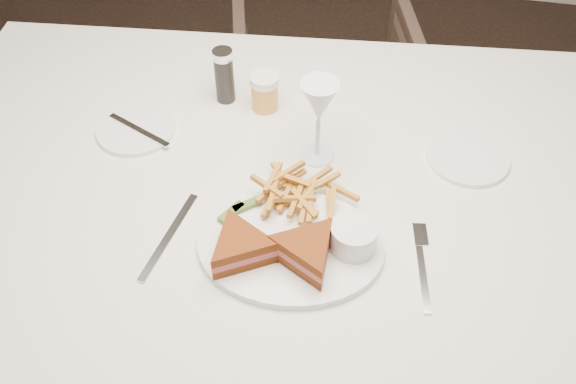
# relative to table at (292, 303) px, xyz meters

# --- Properties ---
(table) EXTENTS (1.61, 1.16, 0.75)m
(table) POSITION_rel_table_xyz_m (0.00, 0.00, 0.00)
(table) COLOR silver
(table) RESTS_ON ground
(chair_far) EXTENTS (0.71, 0.68, 0.60)m
(chair_far) POSITION_rel_table_xyz_m (-0.05, 0.85, -0.08)
(chair_far) COLOR #4C382E
(chair_far) RESTS_ON ground
(table_setting) EXTENTS (0.82, 0.57, 0.18)m
(table_setting) POSITION_rel_table_xyz_m (0.01, -0.04, 0.41)
(table_setting) COLOR white
(table_setting) RESTS_ON table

